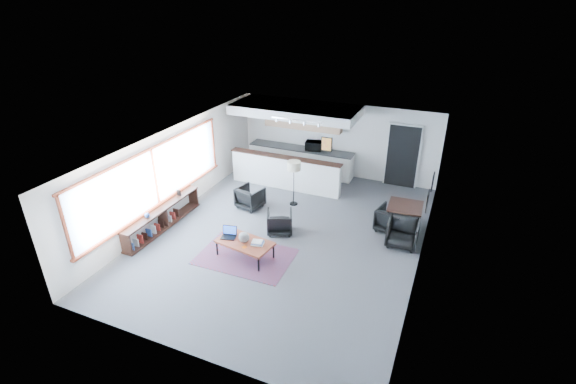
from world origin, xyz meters
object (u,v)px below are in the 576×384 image
at_px(ceramic_pot, 244,237).
at_px(book_stack, 258,243).
at_px(dining_chair_far, 391,220).
at_px(microwave, 314,145).
at_px(laptop, 229,234).
at_px(dining_table, 405,208).
at_px(dining_chair_near, 402,234).
at_px(coffee_table, 245,243).
at_px(armchair_right, 280,221).
at_px(floor_lamp, 294,167).
at_px(armchair_left, 250,196).

height_order(ceramic_pot, book_stack, ceramic_pot).
xyz_separation_m(dining_chair_far, microwave, (-3.30, 2.80, 0.80)).
bearing_deg(ceramic_pot, microwave, 91.97).
bearing_deg(dining_chair_far, microwave, -27.12).
relative_size(laptop, microwave, 0.73).
relative_size(dining_table, dining_chair_near, 1.40).
height_order(ceramic_pot, dining_table, dining_table).
distance_m(coffee_table, dining_table, 4.47).
relative_size(laptop, dining_chair_far, 0.65).
height_order(book_stack, dining_chair_far, dining_chair_far).
height_order(laptop, dining_table, dining_table).
relative_size(armchair_right, dining_chair_far, 1.08).
distance_m(coffee_table, dining_chair_far, 4.12).
xyz_separation_m(coffee_table, laptop, (-0.48, 0.07, 0.11)).
height_order(coffee_table, microwave, microwave).
bearing_deg(coffee_table, laptop, -179.86).
height_order(book_stack, dining_chair_near, dining_chair_near).
bearing_deg(coffee_table, ceramic_pot, -105.98).
height_order(dining_table, microwave, microwave).
bearing_deg(armchair_right, floor_lamp, -104.20).
height_order(ceramic_pot, armchair_right, ceramic_pot).
distance_m(dining_table, dining_chair_far, 0.51).
bearing_deg(floor_lamp, dining_table, -3.82).
bearing_deg(armchair_right, coffee_table, 54.47).
bearing_deg(armchair_right, armchair_left, -57.77).
bearing_deg(dining_table, armchair_left, -174.00).
relative_size(ceramic_pot, microwave, 0.47).
bearing_deg(armchair_left, ceramic_pot, 127.88).
bearing_deg(laptop, dining_table, 23.24).
distance_m(laptop, dining_chair_near, 4.47).
bearing_deg(dining_chair_far, ceramic_pot, 54.42).
bearing_deg(dining_table, armchair_right, -155.06).
xyz_separation_m(armchair_right, floor_lamp, (-0.27, 1.67, 0.89)).
xyz_separation_m(book_stack, dining_chair_far, (2.76, 2.68, -0.18)).
xyz_separation_m(ceramic_pot, dining_chair_far, (3.11, 2.72, -0.27)).
bearing_deg(dining_chair_far, dining_chair_near, 136.62).
xyz_separation_m(armchair_right, dining_chair_near, (3.20, 0.66, -0.01)).
bearing_deg(dining_chair_near, ceramic_pot, -150.18).
distance_m(book_stack, dining_table, 4.19).
bearing_deg(dining_table, floor_lamp, 176.18).
bearing_deg(armchair_right, dining_chair_far, -178.76).
bearing_deg(dining_chair_far, floor_lamp, 5.97).
distance_m(coffee_table, laptop, 0.49).
height_order(laptop, dining_chair_near, laptop).
relative_size(ceramic_pot, dining_chair_near, 0.39).
distance_m(laptop, armchair_left, 2.41).
bearing_deg(floor_lamp, armchair_left, -148.58).
height_order(book_stack, armchair_right, armchair_right).
xyz_separation_m(armchair_left, dining_table, (4.52, 0.47, 0.33)).
relative_size(dining_chair_near, microwave, 1.19).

